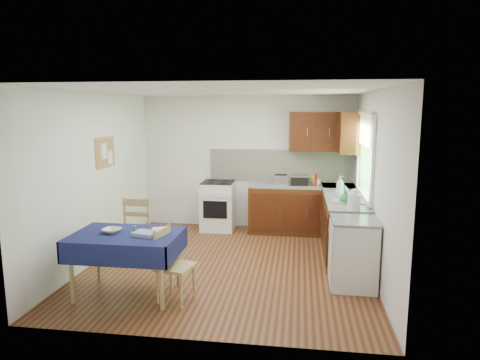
# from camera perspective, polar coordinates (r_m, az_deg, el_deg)

# --- Properties ---
(floor) EXTENTS (4.20, 4.20, 0.00)m
(floor) POSITION_cam_1_polar(r_m,az_deg,el_deg) (6.39, -1.51, -11.17)
(floor) COLOR #462212
(floor) RESTS_ON ground
(ceiling) EXTENTS (4.00, 4.20, 0.02)m
(ceiling) POSITION_cam_1_polar(r_m,az_deg,el_deg) (5.99, -1.61, 11.83)
(ceiling) COLOR white
(ceiling) RESTS_ON wall_back
(wall_back) EXTENTS (4.00, 0.02, 2.50)m
(wall_back) POSITION_cam_1_polar(r_m,az_deg,el_deg) (8.12, 0.90, 2.38)
(wall_back) COLOR white
(wall_back) RESTS_ON ground
(wall_front) EXTENTS (4.00, 0.02, 2.50)m
(wall_front) POSITION_cam_1_polar(r_m,az_deg,el_deg) (4.05, -6.49, -4.95)
(wall_front) COLOR white
(wall_front) RESTS_ON ground
(wall_left) EXTENTS (0.02, 4.20, 2.50)m
(wall_left) POSITION_cam_1_polar(r_m,az_deg,el_deg) (6.69, -18.70, 0.34)
(wall_left) COLOR white
(wall_left) RESTS_ON ground
(wall_right) EXTENTS (0.02, 4.20, 2.50)m
(wall_right) POSITION_cam_1_polar(r_m,az_deg,el_deg) (6.07, 17.41, -0.49)
(wall_right) COLOR white
(wall_right) RESTS_ON ground
(base_cabinets) EXTENTS (1.90, 2.30, 0.86)m
(base_cabinets) POSITION_cam_1_polar(r_m,az_deg,el_deg) (7.39, 10.59, -4.97)
(base_cabinets) COLOR #381C09
(base_cabinets) RESTS_ON ground
(worktop_back) EXTENTS (1.90, 0.60, 0.04)m
(worktop_back) POSITION_cam_1_polar(r_m,az_deg,el_deg) (7.82, 8.27, -0.73)
(worktop_back) COLOR slate
(worktop_back) RESTS_ON base_cabinets
(worktop_right) EXTENTS (0.60, 1.70, 0.04)m
(worktop_right) POSITION_cam_1_polar(r_m,az_deg,el_deg) (6.73, 13.85, -2.58)
(worktop_right) COLOR slate
(worktop_right) RESTS_ON base_cabinets
(worktop_corner) EXTENTS (0.60, 0.60, 0.04)m
(worktop_corner) POSITION_cam_1_polar(r_m,az_deg,el_deg) (7.85, 13.02, -0.84)
(worktop_corner) COLOR slate
(worktop_corner) RESTS_ON base_cabinets
(splashback) EXTENTS (2.70, 0.02, 0.60)m
(splashback) POSITION_cam_1_polar(r_m,az_deg,el_deg) (8.06, 5.48, 1.93)
(splashback) COLOR white
(splashback) RESTS_ON wall_back
(upper_cabinets) EXTENTS (1.20, 0.85, 0.70)m
(upper_cabinets) POSITION_cam_1_polar(r_m,az_deg,el_deg) (7.73, 11.99, 6.28)
(upper_cabinets) COLOR #381C09
(upper_cabinets) RESTS_ON wall_back
(stove) EXTENTS (0.60, 0.61, 0.92)m
(stove) POSITION_cam_1_polar(r_m,az_deg,el_deg) (8.04, -2.93, -3.42)
(stove) COLOR white
(stove) RESTS_ON ground
(window) EXTENTS (0.04, 1.48, 1.26)m
(window) POSITION_cam_1_polar(r_m,az_deg,el_deg) (6.70, 16.38, 3.93)
(window) COLOR #285523
(window) RESTS_ON wall_right
(fridge) EXTENTS (0.58, 0.60, 0.89)m
(fridge) POSITION_cam_1_polar(r_m,az_deg,el_deg) (5.69, 14.88, -9.43)
(fridge) COLOR white
(fridge) RESTS_ON ground
(corkboard) EXTENTS (0.04, 0.62, 0.47)m
(corkboard) POSITION_cam_1_polar(r_m,az_deg,el_deg) (6.90, -17.53, 3.59)
(corkboard) COLOR #A28C51
(corkboard) RESTS_ON wall_left
(dining_table) EXTENTS (1.28, 0.87, 0.78)m
(dining_table) POSITION_cam_1_polar(r_m,az_deg,el_deg) (5.38, -14.92, -7.99)
(dining_table) COLOR #131043
(dining_table) RESTS_ON ground
(chair_far) EXTENTS (0.45, 0.45, 1.01)m
(chair_far) POSITION_cam_1_polar(r_m,az_deg,el_deg) (6.50, -13.09, -6.13)
(chair_far) COLOR #A28C51
(chair_far) RESTS_ON ground
(chair_near) EXTENTS (0.47, 0.47, 0.88)m
(chair_near) POSITION_cam_1_polar(r_m,az_deg,el_deg) (5.19, -9.06, -10.79)
(chair_near) COLOR #A28C51
(chair_near) RESTS_ON ground
(toaster) EXTENTS (0.25, 0.15, 0.19)m
(toaster) POSITION_cam_1_polar(r_m,az_deg,el_deg) (7.74, 5.46, 0.03)
(toaster) COLOR #ADADB1
(toaster) RESTS_ON worktop_back
(sandwich_press) EXTENTS (0.32, 0.28, 0.19)m
(sandwich_press) POSITION_cam_1_polar(r_m,az_deg,el_deg) (7.76, 7.95, 0.02)
(sandwich_press) COLOR black
(sandwich_press) RESTS_ON worktop_back
(sauce_bottle) EXTENTS (0.05, 0.05, 0.22)m
(sauce_bottle) POSITION_cam_1_polar(r_m,az_deg,el_deg) (7.69, 10.09, 0.03)
(sauce_bottle) COLOR red
(sauce_bottle) RESTS_ON worktop_back
(yellow_packet) EXTENTS (0.12, 0.09, 0.14)m
(yellow_packet) POSITION_cam_1_polar(r_m,az_deg,el_deg) (7.88, 9.88, -0.02)
(yellow_packet) COLOR gold
(yellow_packet) RESTS_ON worktop_back
(dish_rack) EXTENTS (0.45, 0.35, 0.22)m
(dish_rack) POSITION_cam_1_polar(r_m,az_deg,el_deg) (6.48, 14.16, -2.66)
(dish_rack) COLOR gray
(dish_rack) RESTS_ON worktop_right
(kettle) EXTENTS (0.17, 0.17, 0.29)m
(kettle) POSITION_cam_1_polar(r_m,az_deg,el_deg) (5.97, 14.98, -2.68)
(kettle) COLOR white
(kettle) RESTS_ON worktop_right
(cup) EXTENTS (0.15, 0.15, 0.11)m
(cup) POSITION_cam_1_polar(r_m,az_deg,el_deg) (7.75, 10.18, -0.33)
(cup) COLOR white
(cup) RESTS_ON worktop_back
(soap_bottle_a) EXTENTS (0.17, 0.17, 0.31)m
(soap_bottle_a) POSITION_cam_1_polar(r_m,az_deg,el_deg) (6.91, 13.19, -0.76)
(soap_bottle_a) COLOR white
(soap_bottle_a) RESTS_ON worktop_right
(soap_bottle_b) EXTENTS (0.09, 0.09, 0.19)m
(soap_bottle_b) POSITION_cam_1_polar(r_m,az_deg,el_deg) (7.09, 13.60, -1.02)
(soap_bottle_b) COLOR #1C51A8
(soap_bottle_b) RESTS_ON worktop_right
(soap_bottle_c) EXTENTS (0.21, 0.21, 0.19)m
(soap_bottle_c) POSITION_cam_1_polar(r_m,az_deg,el_deg) (6.40, 13.79, -2.15)
(soap_bottle_c) COLOR green
(soap_bottle_c) RESTS_ON worktop_right
(plate_bowl) EXTENTS (0.25, 0.25, 0.05)m
(plate_bowl) POSITION_cam_1_polar(r_m,az_deg,el_deg) (5.42, -16.69, -6.48)
(plate_bowl) COLOR beige
(plate_bowl) RESTS_ON dining_table
(book) EXTENTS (0.21, 0.24, 0.02)m
(book) POSITION_cam_1_polar(r_m,az_deg,el_deg) (5.39, -11.64, -6.56)
(book) COLOR white
(book) RESTS_ON dining_table
(spice_jar) EXTENTS (0.04, 0.04, 0.08)m
(spice_jar) POSITION_cam_1_polar(r_m,az_deg,el_deg) (5.35, -13.90, -6.39)
(spice_jar) COLOR green
(spice_jar) RESTS_ON dining_table
(tea_towel) EXTENTS (0.30, 0.25, 0.05)m
(tea_towel) POSITION_cam_1_polar(r_m,az_deg,el_deg) (5.21, -12.52, -6.99)
(tea_towel) COLOR #274591
(tea_towel) RESTS_ON dining_table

